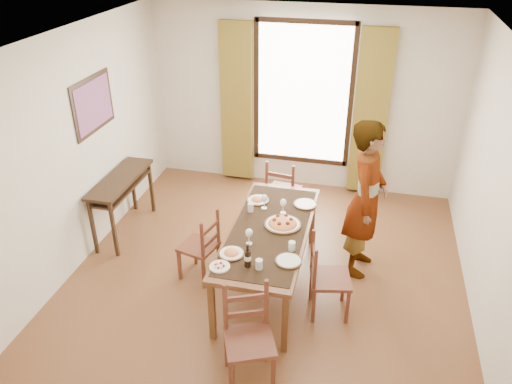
% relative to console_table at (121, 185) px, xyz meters
% --- Properties ---
extents(ground, '(5.00, 5.00, 0.00)m').
position_rel_console_table_xyz_m(ground, '(2.03, -0.60, -0.68)').
color(ground, '#512D19').
rests_on(ground, ground).
extents(room_shell, '(4.60, 5.10, 2.74)m').
position_rel_console_table_xyz_m(room_shell, '(2.03, -0.47, 0.86)').
color(room_shell, silver).
rests_on(room_shell, ground).
extents(console_table, '(0.38, 1.20, 0.80)m').
position_rel_console_table_xyz_m(console_table, '(0.00, 0.00, 0.00)').
color(console_table, '#311F10').
rests_on(console_table, ground).
extents(dining_table, '(0.84, 2.01, 0.76)m').
position_rel_console_table_xyz_m(dining_table, '(2.08, -0.64, 0.01)').
color(dining_table, brown).
rests_on(dining_table, ground).
extents(chair_west, '(0.46, 0.46, 0.86)m').
position_rel_console_table_xyz_m(chair_west, '(1.29, -0.68, -0.28)').
color(chair_west, '#5C2D1E').
rests_on(chair_west, ground).
extents(chair_north, '(0.47, 0.47, 0.94)m').
position_rel_console_table_xyz_m(chair_north, '(1.98, 0.73, -0.25)').
color(chair_north, '#5C2D1E').
rests_on(chair_north, ground).
extents(chair_south, '(0.56, 0.56, 0.96)m').
position_rel_console_table_xyz_m(chair_south, '(2.18, -1.96, -0.24)').
color(chair_south, '#5C2D1E').
rests_on(chair_south, ground).
extents(chair_east, '(0.48, 0.48, 0.91)m').
position_rel_console_table_xyz_m(chair_east, '(2.76, -0.94, -0.26)').
color(chair_east, '#5C2D1E').
rests_on(chair_east, ground).
extents(man, '(0.80, 0.62, 1.87)m').
position_rel_console_table_xyz_m(man, '(3.06, -0.08, 0.25)').
color(man, gray).
rests_on(man, ground).
extents(plate_sw, '(0.27, 0.27, 0.05)m').
position_rel_console_table_xyz_m(plate_sw, '(1.81, -1.19, 0.10)').
color(plate_sw, silver).
rests_on(plate_sw, dining_table).
extents(plate_se, '(0.27, 0.27, 0.05)m').
position_rel_console_table_xyz_m(plate_se, '(2.38, -1.18, 0.10)').
color(plate_se, silver).
rests_on(plate_se, dining_table).
extents(plate_nw, '(0.27, 0.27, 0.05)m').
position_rel_console_table_xyz_m(plate_nw, '(1.82, -0.10, 0.10)').
color(plate_nw, silver).
rests_on(plate_nw, dining_table).
extents(plate_ne, '(0.27, 0.27, 0.05)m').
position_rel_console_table_xyz_m(plate_ne, '(2.38, -0.06, 0.10)').
color(plate_ne, silver).
rests_on(plate_ne, dining_table).
extents(pasta_platter, '(0.40, 0.40, 0.10)m').
position_rel_console_table_xyz_m(pasta_platter, '(2.21, -0.55, 0.12)').
color(pasta_platter, '#BD5018').
rests_on(pasta_platter, dining_table).
extents(caprese_plate, '(0.20, 0.20, 0.04)m').
position_rel_console_table_xyz_m(caprese_plate, '(1.76, -1.42, 0.09)').
color(caprese_plate, silver).
rests_on(caprese_plate, dining_table).
extents(wine_glass_a, '(0.08, 0.08, 0.18)m').
position_rel_console_table_xyz_m(wine_glass_a, '(1.94, -0.97, 0.16)').
color(wine_glass_a, white).
rests_on(wine_glass_a, dining_table).
extents(wine_glass_b, '(0.08, 0.08, 0.18)m').
position_rel_console_table_xyz_m(wine_glass_b, '(2.16, -0.30, 0.16)').
color(wine_glass_b, white).
rests_on(wine_glass_b, dining_table).
extents(wine_glass_c, '(0.08, 0.08, 0.18)m').
position_rel_console_table_xyz_m(wine_glass_c, '(1.93, -0.25, 0.16)').
color(wine_glass_c, white).
rests_on(wine_glass_c, dining_table).
extents(tumbler_a, '(0.07, 0.07, 0.10)m').
position_rel_console_table_xyz_m(tumbler_a, '(2.38, -0.98, 0.12)').
color(tumbler_a, silver).
rests_on(tumbler_a, dining_table).
extents(tumbler_b, '(0.07, 0.07, 0.10)m').
position_rel_console_table_xyz_m(tumbler_b, '(1.80, -0.34, 0.12)').
color(tumbler_b, silver).
rests_on(tumbler_b, dining_table).
extents(tumbler_c, '(0.07, 0.07, 0.10)m').
position_rel_console_table_xyz_m(tumbler_c, '(2.13, -1.35, 0.12)').
color(tumbler_c, silver).
rests_on(tumbler_c, dining_table).
extents(wine_bottle, '(0.07, 0.07, 0.25)m').
position_rel_console_table_xyz_m(wine_bottle, '(2.01, -1.33, 0.20)').
color(wine_bottle, black).
rests_on(wine_bottle, dining_table).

